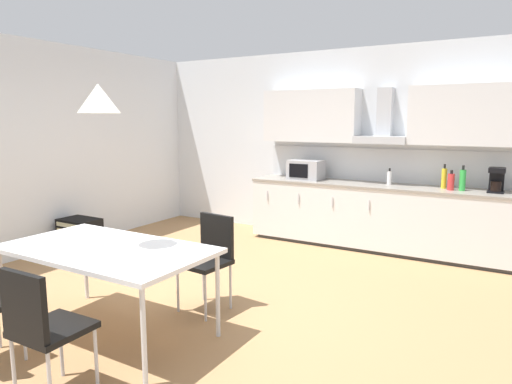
# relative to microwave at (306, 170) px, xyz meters

# --- Properties ---
(ground_plane) EXTENTS (8.53, 8.86, 0.02)m
(ground_plane) POSITION_rel_microwave_xyz_m (0.18, -2.62, -1.03)
(ground_plane) COLOR #9E754C
(wall_back) EXTENTS (6.83, 0.10, 2.74)m
(wall_back) POSITION_rel_microwave_xyz_m (0.18, 0.38, 0.35)
(wall_back) COLOR silver
(wall_back) RESTS_ON ground_plane
(wall_left) EXTENTS (0.10, 7.09, 2.74)m
(wall_left) POSITION_rel_microwave_xyz_m (-2.71, -2.62, 0.35)
(wall_left) COLOR silver
(wall_left) RESTS_ON ground_plane
(kitchen_counter) EXTENTS (3.53, 0.68, 0.88)m
(kitchen_counter) POSITION_rel_microwave_xyz_m (1.05, 0.00, -0.58)
(kitchen_counter) COLOR #333333
(kitchen_counter) RESTS_ON ground_plane
(backsplash_tile) EXTENTS (3.51, 0.02, 0.46)m
(backsplash_tile) POSITION_rel_microwave_xyz_m (1.05, 0.32, 0.09)
(backsplash_tile) COLOR silver
(backsplash_tile) RESTS_ON kitchen_counter
(upper_wall_cabinets) EXTENTS (3.51, 0.40, 0.74)m
(upper_wall_cabinets) POSITION_rel_microwave_xyz_m (1.05, 0.16, 0.76)
(upper_wall_cabinets) COLOR silver
(microwave) EXTENTS (0.48, 0.35, 0.28)m
(microwave) POSITION_rel_microwave_xyz_m (0.00, 0.00, 0.00)
(microwave) COLOR #ADADB2
(microwave) RESTS_ON kitchen_counter
(coffee_maker) EXTENTS (0.18, 0.19, 0.30)m
(coffee_maker) POSITION_rel_microwave_xyz_m (2.46, 0.03, 0.01)
(coffee_maker) COLOR black
(coffee_maker) RESTS_ON kitchen_counter
(bottle_red) EXTENTS (0.08, 0.08, 0.25)m
(bottle_red) POSITION_rel_microwave_xyz_m (1.97, -0.05, -0.03)
(bottle_red) COLOR red
(bottle_red) RESTS_ON kitchen_counter
(bottle_white) EXTENTS (0.06, 0.06, 0.22)m
(bottle_white) POSITION_rel_microwave_xyz_m (1.19, 0.06, -0.05)
(bottle_white) COLOR white
(bottle_white) RESTS_ON kitchen_counter
(bottle_yellow) EXTENTS (0.06, 0.06, 0.31)m
(bottle_yellow) POSITION_rel_microwave_xyz_m (1.87, 0.06, -0.01)
(bottle_yellow) COLOR yellow
(bottle_yellow) RESTS_ON kitchen_counter
(bottle_green) EXTENTS (0.07, 0.07, 0.31)m
(bottle_green) POSITION_rel_microwave_xyz_m (2.10, -0.02, -0.01)
(bottle_green) COLOR green
(bottle_green) RESTS_ON kitchen_counter
(dining_table) EXTENTS (1.70, 0.95, 0.73)m
(dining_table) POSITION_rel_microwave_xyz_m (-0.09, -3.62, -0.33)
(dining_table) COLOR white
(dining_table) RESTS_ON ground_plane
(chair_near_right) EXTENTS (0.41, 0.41, 0.87)m
(chair_near_right) POSITION_rel_microwave_xyz_m (0.29, -4.48, -0.49)
(chair_near_right) COLOR black
(chair_near_right) RESTS_ON ground_plane
(chair_far_right) EXTENTS (0.44, 0.44, 0.87)m
(chair_far_right) POSITION_rel_microwave_xyz_m (0.30, -2.77, -0.49)
(chair_far_right) COLOR black
(chair_far_right) RESTS_ON ground_plane
(guitar_amp) EXTENTS (0.52, 0.37, 0.44)m
(guitar_amp) POSITION_rel_microwave_xyz_m (-2.31, -2.14, -0.80)
(guitar_amp) COLOR black
(guitar_amp) RESTS_ON ground_plane
(pendant_lamp) EXTENTS (0.32, 0.32, 0.22)m
(pendant_lamp) POSITION_rel_microwave_xyz_m (-0.09, -3.62, 0.87)
(pendant_lamp) COLOR silver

